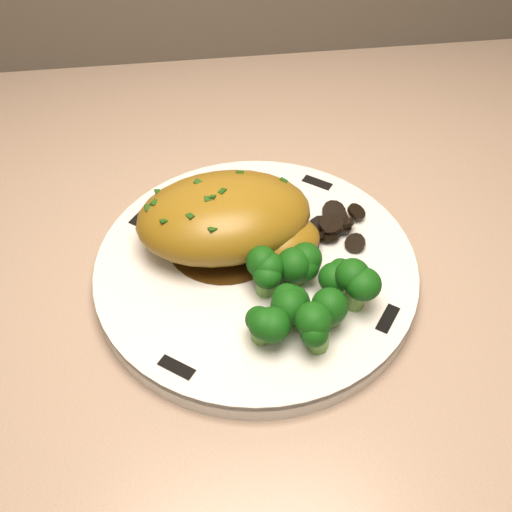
{
  "coord_description": "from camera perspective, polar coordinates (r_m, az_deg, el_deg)",
  "views": [
    {
      "loc": [
        0.28,
        1.26,
        1.23
      ],
      "look_at": [
        0.33,
        1.62,
        0.84
      ],
      "focal_mm": 45.0,
      "sensor_mm": 36.0,
      "label": 1
    }
  ],
  "objects": [
    {
      "name": "counter",
      "position": [
        0.94,
        -15.01,
        -16.93
      ],
      "size": [
        1.89,
        0.64,
        0.94
      ],
      "color": "brown",
      "rests_on": "ground"
    },
    {
      "name": "plate",
      "position": [
        0.54,
        0.0,
        -1.36
      ],
      "size": [
        0.32,
        0.32,
        0.02
      ],
      "primitive_type": "cylinder",
      "rotation": [
        0.0,
        0.0,
        -0.21
      ],
      "color": "silver",
      "rests_on": "counter"
    },
    {
      "name": "rim_accent_0",
      "position": [
        0.61,
        5.47,
        6.47
      ],
      "size": [
        0.03,
        0.02,
        0.0
      ],
      "primitive_type": "cube",
      "rotation": [
        0.0,
        0.0,
        2.5
      ],
      "color": "black",
      "rests_on": "plate"
    },
    {
      "name": "rim_accent_1",
      "position": [
        0.59,
        -10.07,
        3.56
      ],
      "size": [
        0.02,
        0.03,
        0.0
      ],
      "primitive_type": "cube",
      "rotation": [
        0.0,
        0.0,
        4.07
      ],
      "color": "black",
      "rests_on": "plate"
    },
    {
      "name": "rim_accent_2",
      "position": [
        0.48,
        -7.07,
        -9.83
      ],
      "size": [
        0.03,
        0.02,
        0.0
      ],
      "primitive_type": "cube",
      "rotation": [
        0.0,
        0.0,
        5.64
      ],
      "color": "black",
      "rests_on": "plate"
    },
    {
      "name": "rim_accent_3",
      "position": [
        0.51,
        11.62,
        -5.5
      ],
      "size": [
        0.02,
        0.03,
        0.0
      ],
      "primitive_type": "cube",
      "rotation": [
        0.0,
        0.0,
        7.21
      ],
      "color": "black",
      "rests_on": "plate"
    },
    {
      "name": "gravy_pool",
      "position": [
        0.56,
        -2.76,
        1.37
      ],
      "size": [
        0.1,
        0.1,
        0.0
      ],
      "primitive_type": "cylinder",
      "color": "#351E09",
      "rests_on": "plate"
    },
    {
      "name": "chicken_breast",
      "position": [
        0.53,
        -2.29,
        3.25
      ],
      "size": [
        0.16,
        0.11,
        0.06
      ],
      "rotation": [
        0.0,
        0.0,
        0.07
      ],
      "color": "#8B6418",
      "rests_on": "plate"
    },
    {
      "name": "mushroom_pile",
      "position": [
        0.56,
        5.29,
        2.15
      ],
      "size": [
        0.09,
        0.07,
        0.02
      ],
      "color": "black",
      "rests_on": "plate"
    },
    {
      "name": "broccoli_florets",
      "position": [
        0.49,
        4.56,
        -3.4
      ],
      "size": [
        0.1,
        0.09,
        0.04
      ],
      "rotation": [
        0.0,
        0.0,
        -0.24
      ],
      "color": "#66963F",
      "rests_on": "plate"
    }
  ]
}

